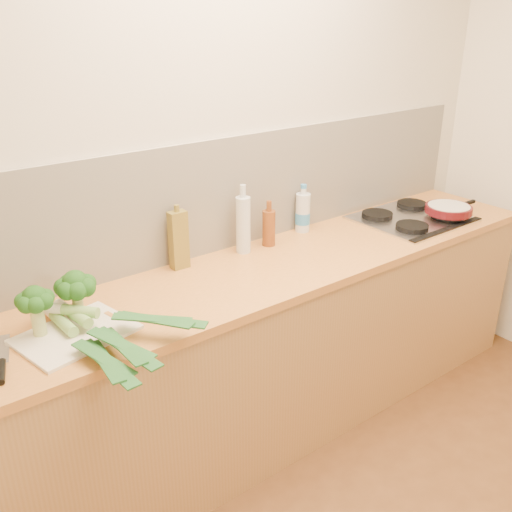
{
  "coord_description": "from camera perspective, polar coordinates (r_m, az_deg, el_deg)",
  "views": [
    {
      "loc": [
        -1.48,
        -0.65,
        1.97
      ],
      "look_at": [
        -0.15,
        1.1,
        1.02
      ],
      "focal_mm": 40.0,
      "sensor_mm": 36.0,
      "label": 1
    }
  ],
  "objects": [
    {
      "name": "chefs_knife",
      "position": [
        2.06,
        -24.04,
        -9.98
      ],
      "size": [
        0.12,
        0.31,
        0.02
      ],
      "rotation": [
        0.0,
        0.0,
        -0.29
      ],
      "color": "silver",
      "rests_on": "counter"
    },
    {
      "name": "water_bottle",
      "position": [
        2.99,
        4.7,
        4.26
      ],
      "size": [
        0.08,
        0.08,
        0.23
      ],
      "color": "silver",
      "rests_on": "counter"
    },
    {
      "name": "glass_bottle",
      "position": [
        2.7,
        -1.29,
        3.23
      ],
      "size": [
        0.07,
        0.07,
        0.33
      ],
      "color": "silver",
      "rests_on": "counter"
    },
    {
      "name": "room_shell",
      "position": [
        2.72,
        -2.55,
        6.25
      ],
      "size": [
        3.5,
        3.5,
        3.5
      ],
      "color": "beige",
      "rests_on": "ground"
    },
    {
      "name": "leek_front",
      "position": [
        2.13,
        -17.95,
        -7.1
      ],
      "size": [
        0.12,
        0.72,
        0.04
      ],
      "rotation": [
        0.0,
        0.0,
        0.06
      ],
      "color": "white",
      "rests_on": "chopping_board"
    },
    {
      "name": "counter",
      "position": [
        2.82,
        1.15,
        -9.3
      ],
      "size": [
        3.2,
        0.62,
        0.9
      ],
      "color": "#A47744",
      "rests_on": "ground"
    },
    {
      "name": "gas_hob",
      "position": [
        3.28,
        15.37,
        3.76
      ],
      "size": [
        0.58,
        0.5,
        0.04
      ],
      "color": "silver",
      "rests_on": "counter"
    },
    {
      "name": "broccoli_left",
      "position": [
        2.13,
        -21.23,
        -4.27
      ],
      "size": [
        0.13,
        0.13,
        0.19
      ],
      "color": "#A9B66A",
      "rests_on": "chopping_board"
    },
    {
      "name": "oil_tin",
      "position": [
        2.55,
        -7.75,
        1.64
      ],
      "size": [
        0.08,
        0.05,
        0.3
      ],
      "color": "olive",
      "rests_on": "counter"
    },
    {
      "name": "chopping_board",
      "position": [
        2.16,
        -17.56,
        -7.45
      ],
      "size": [
        0.44,
        0.36,
        0.01
      ],
      "primitive_type": "cube",
      "rotation": [
        0.0,
        0.0,
        0.2
      ],
      "color": "white",
      "rests_on": "counter"
    },
    {
      "name": "leek_mid",
      "position": [
        2.09,
        -16.03,
        -6.75
      ],
      "size": [
        0.15,
        0.62,
        0.04
      ],
      "rotation": [
        0.0,
        0.0,
        0.15
      ],
      "color": "white",
      "rests_on": "chopping_board"
    },
    {
      "name": "amber_bottle",
      "position": [
        2.79,
        1.29,
        2.9
      ],
      "size": [
        0.06,
        0.06,
        0.23
      ],
      "color": "brown",
      "rests_on": "counter"
    },
    {
      "name": "broccoli_right",
      "position": [
        2.2,
        -17.6,
        -2.9
      ],
      "size": [
        0.15,
        0.15,
        0.19
      ],
      "color": "#A9B66A",
      "rests_on": "chopping_board"
    },
    {
      "name": "skillet",
      "position": [
        3.33,
        18.72,
        4.48
      ],
      "size": [
        0.37,
        0.25,
        0.04
      ],
      "rotation": [
        0.0,
        0.0,
        0.0
      ],
      "color": "#4F0D11",
      "rests_on": "gas_hob"
    },
    {
      "name": "leek_back",
      "position": [
        2.13,
        -15.27,
        -5.56
      ],
      "size": [
        0.45,
        0.53,
        0.04
      ],
      "rotation": [
        0.0,
        0.0,
        0.7
      ],
      "color": "white",
      "rests_on": "chopping_board"
    }
  ]
}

